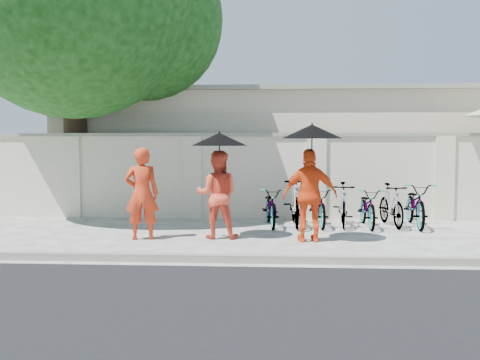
{
  "coord_description": "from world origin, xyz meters",
  "views": [
    {
      "loc": [
        0.94,
        -9.81,
        1.85
      ],
      "look_at": [
        0.3,
        0.83,
        1.1
      ],
      "focal_mm": 40.0,
      "sensor_mm": 36.0,
      "label": 1
    }
  ],
  "objects": [
    {
      "name": "compound_wall",
      "position": [
        1.0,
        3.2,
        1.0
      ],
      "size": [
        20.0,
        0.3,
        2.0
      ],
      "primitive_type": "cube",
      "color": "beige",
      "rests_on": "ground"
    },
    {
      "name": "bike_4",
      "position": [
        3.03,
        1.93,
        0.43
      ],
      "size": [
        0.57,
        1.64,
        0.86
      ],
      "primitive_type": "imported",
      "rotation": [
        0.0,
        0.0,
        0.0
      ],
      "color": "gray",
      "rests_on": "ground"
    },
    {
      "name": "bike_6",
      "position": [
        4.09,
        2.02,
        0.49
      ],
      "size": [
        0.78,
        1.9,
        0.98
      ],
      "primitive_type": "imported",
      "rotation": [
        0.0,
        0.0,
        -0.07
      ],
      "color": "gray",
      "rests_on": "ground"
    },
    {
      "name": "bike_0",
      "position": [
        0.92,
        1.93,
        0.43
      ],
      "size": [
        0.73,
        1.69,
        0.86
      ],
      "primitive_type": "imported",
      "rotation": [
        0.0,
        0.0,
        0.1
      ],
      "color": "gray",
      "rests_on": "ground"
    },
    {
      "name": "bike_3",
      "position": [
        2.5,
        2.03,
        0.48
      ],
      "size": [
        0.61,
        1.65,
        0.97
      ],
      "primitive_type": "imported",
      "rotation": [
        0.0,
        0.0,
        -0.1
      ],
      "color": "gray",
      "rests_on": "ground"
    },
    {
      "name": "parasol_center",
      "position": [
        -0.07,
        0.31,
        1.91
      ],
      "size": [
        1.09,
        1.09,
        1.08
      ],
      "color": "black",
      "rests_on": "ground"
    },
    {
      "name": "shade_tree",
      "position": [
        -3.66,
        2.97,
        5.1
      ],
      "size": [
        6.7,
        6.2,
        8.2
      ],
      "color": "#493524",
      "rests_on": "ground"
    },
    {
      "name": "monk_left",
      "position": [
        -1.54,
        0.17,
        0.88
      ],
      "size": [
        0.71,
        0.53,
        1.76
      ],
      "primitive_type": "imported",
      "rotation": [
        0.0,
        0.0,
        3.33
      ],
      "color": "red",
      "rests_on": "ground"
    },
    {
      "name": "bike_1",
      "position": [
        1.45,
        2.0,
        0.55
      ],
      "size": [
        0.57,
        1.85,
        1.1
      ],
      "primitive_type": "imported",
      "rotation": [
        0.0,
        0.0,
        0.03
      ],
      "color": "gray",
      "rests_on": "ground"
    },
    {
      "name": "building_behind",
      "position": [
        2.0,
        7.0,
        1.6
      ],
      "size": [
        14.0,
        6.0,
        3.2
      ],
      "primitive_type": "cube",
      "color": "beige",
      "rests_on": "ground"
    },
    {
      "name": "monk_right",
      "position": [
        1.64,
        0.13,
        0.87
      ],
      "size": [
        1.05,
        0.51,
        1.74
      ],
      "primitive_type": "imported",
      "rotation": [
        0.0,
        0.0,
        3.23
      ],
      "color": "#F24813",
      "rests_on": "ground"
    },
    {
      "name": "monk_center",
      "position": [
        -0.12,
        0.39,
        0.85
      ],
      "size": [
        0.83,
        0.65,
        1.7
      ],
      "primitive_type": "imported",
      "rotation": [
        0.0,
        0.0,
        3.14
      ],
      "color": "#E5472D",
      "rests_on": "ground"
    },
    {
      "name": "ground",
      "position": [
        0.0,
        0.0,
        0.0
      ],
      "size": [
        80.0,
        80.0,
        0.0
      ],
      "primitive_type": "plane",
      "color": "silver"
    },
    {
      "name": "parasol_right",
      "position": [
        1.66,
        0.05,
        2.05
      ],
      "size": [
        1.11,
        1.11,
        1.2
      ],
      "color": "black",
      "rests_on": "ground"
    },
    {
      "name": "bike_2",
      "position": [
        1.98,
        2.02,
        0.43
      ],
      "size": [
        0.7,
        1.68,
        0.86
      ],
      "primitive_type": "imported",
      "rotation": [
        0.0,
        0.0,
        0.08
      ],
      "color": "gray",
      "rests_on": "ground"
    },
    {
      "name": "bike_5",
      "position": [
        3.56,
        2.07,
        0.47
      ],
      "size": [
        0.61,
        1.62,
        0.95
      ],
      "primitive_type": "imported",
      "rotation": [
        0.0,
        0.0,
        0.11
      ],
      "color": "gray",
      "rests_on": "ground"
    },
    {
      "name": "kerb",
      "position": [
        0.0,
        -1.7,
        0.06
      ],
      "size": [
        40.0,
        0.16,
        0.12
      ],
      "primitive_type": "cube",
      "color": "gray",
      "rests_on": "ground"
    }
  ]
}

